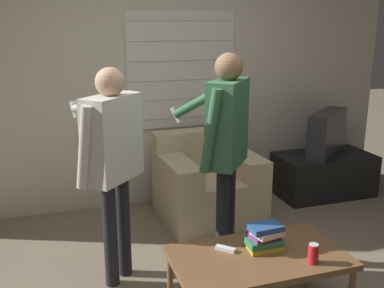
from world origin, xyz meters
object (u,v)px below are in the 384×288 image
at_px(person_right_standing, 226,137).
at_px(soda_can, 313,254).
at_px(coffee_table, 259,260).
at_px(spare_remote, 225,249).
at_px(person_left_standing, 112,151).
at_px(armchair_beige, 207,184).
at_px(book_stack, 264,237).
at_px(tv, 326,133).

height_order(person_right_standing, soda_can, person_right_standing).
height_order(coffee_table, spare_remote, spare_remote).
height_order(person_left_standing, soda_can, person_left_standing).
relative_size(person_left_standing, soda_can, 12.40).
bearing_deg(coffee_table, soda_can, -35.81).
relative_size(armchair_beige, person_left_standing, 0.60).
bearing_deg(coffee_table, armchair_beige, 82.41).
xyz_separation_m(armchair_beige, person_right_standing, (-0.18, -0.89, 0.71)).
bearing_deg(book_stack, person_left_standing, 143.93).
height_order(coffee_table, soda_can, soda_can).
distance_m(coffee_table, tv, 2.36).
bearing_deg(armchair_beige, person_right_standing, 75.24).
bearing_deg(armchair_beige, soda_can, 89.09).
bearing_deg(person_right_standing, soda_can, -124.03).
bearing_deg(book_stack, tv, 46.34).
relative_size(person_left_standing, spare_remote, 12.99).
height_order(armchair_beige, soda_can, armchair_beige).
distance_m(armchair_beige, person_right_standing, 1.15).
relative_size(armchair_beige, spare_remote, 7.80).
bearing_deg(soda_can, spare_remote, 145.69).
bearing_deg(spare_remote, armchair_beige, 29.63).
bearing_deg(armchair_beige, coffee_table, 79.34).
distance_m(book_stack, spare_remote, 0.26).
bearing_deg(tv, coffee_table, 7.83).
bearing_deg(person_left_standing, armchair_beige, -5.43).
bearing_deg(person_right_standing, armchair_beige, 27.51).
bearing_deg(armchair_beige, tv, -176.30).
height_order(coffee_table, person_left_standing, person_left_standing).
relative_size(tv, book_stack, 2.92).
xyz_separation_m(coffee_table, book_stack, (0.06, 0.06, 0.12)).
distance_m(armchair_beige, coffee_table, 1.54).
relative_size(armchair_beige, person_right_standing, 0.57).
height_order(armchair_beige, tv, tv).
xyz_separation_m(book_stack, spare_remote, (-0.25, 0.05, -0.07)).
height_order(book_stack, spare_remote, book_stack).
relative_size(coffee_table, book_stack, 4.74).
xyz_separation_m(coffee_table, person_right_standing, (0.02, 0.63, 0.65)).
height_order(armchair_beige, coffee_table, armchair_beige).
relative_size(person_right_standing, soda_can, 13.03).
relative_size(person_left_standing, book_stack, 6.71).
bearing_deg(tv, person_right_standing, -4.94).
bearing_deg(person_right_standing, coffee_table, -142.50).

